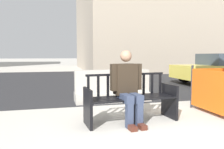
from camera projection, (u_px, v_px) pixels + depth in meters
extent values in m
cube|color=#28282B|center=(88.00, 79.00, 11.25)|extent=(120.00, 12.00, 0.01)
cube|color=black|center=(88.00, 108.00, 3.74)|extent=(0.10, 0.52, 0.66)
cube|color=black|center=(169.00, 101.00, 4.29)|extent=(0.10, 0.52, 0.66)
cube|color=black|center=(131.00, 110.00, 4.02)|extent=(0.07, 0.33, 0.45)
cube|color=black|center=(137.00, 100.00, 3.79)|extent=(1.60, 0.23, 0.02)
cube|color=black|center=(134.00, 99.00, 3.89)|extent=(1.60, 0.23, 0.02)
cube|color=black|center=(131.00, 98.00, 4.00)|extent=(1.60, 0.23, 0.02)
cube|color=black|center=(129.00, 97.00, 4.11)|extent=(1.60, 0.23, 0.02)
cube|color=black|center=(126.00, 96.00, 4.22)|extent=(1.60, 0.23, 0.02)
cube|color=black|center=(126.00, 74.00, 4.19)|extent=(1.60, 0.20, 0.04)
cube|color=black|center=(88.00, 87.00, 3.96)|extent=(0.05, 0.03, 0.38)
cube|color=black|center=(98.00, 86.00, 4.02)|extent=(0.05, 0.03, 0.38)
cube|color=black|center=(108.00, 86.00, 4.09)|extent=(0.05, 0.03, 0.38)
cube|color=black|center=(117.00, 86.00, 4.15)|extent=(0.05, 0.03, 0.38)
cube|color=black|center=(126.00, 85.00, 4.21)|extent=(0.05, 0.03, 0.38)
cube|color=black|center=(135.00, 85.00, 4.27)|extent=(0.05, 0.03, 0.38)
cube|color=black|center=(144.00, 84.00, 4.33)|extent=(0.05, 0.03, 0.38)
cube|color=black|center=(152.00, 84.00, 4.40)|extent=(0.05, 0.03, 0.38)
cube|color=black|center=(160.00, 83.00, 4.46)|extent=(0.05, 0.03, 0.38)
cube|color=black|center=(88.00, 90.00, 3.69)|extent=(0.10, 0.46, 0.03)
cube|color=black|center=(170.00, 85.00, 4.24)|extent=(0.10, 0.46, 0.03)
cube|color=#2D2319|center=(125.00, 79.00, 4.01)|extent=(0.42, 0.28, 0.56)
sphere|color=#9E755B|center=(126.00, 56.00, 3.95)|extent=(0.21, 0.21, 0.21)
cube|color=#333D56|center=(125.00, 98.00, 3.80)|extent=(0.18, 0.45, 0.14)
cube|color=#333D56|center=(135.00, 97.00, 3.86)|extent=(0.18, 0.45, 0.14)
cube|color=#333D56|center=(129.00, 115.00, 3.66)|extent=(0.12, 0.12, 0.45)
cube|color=#333D56|center=(139.00, 114.00, 3.72)|extent=(0.12, 0.12, 0.45)
cube|color=#4C2319|center=(131.00, 127.00, 3.60)|extent=(0.14, 0.27, 0.08)
cube|color=#4C2319|center=(141.00, 126.00, 3.66)|extent=(0.14, 0.27, 0.08)
cube|color=#2D2319|center=(113.00, 77.00, 3.89)|extent=(0.10, 0.13, 0.48)
cube|color=#2D2319|center=(138.00, 77.00, 4.06)|extent=(0.10, 0.13, 0.48)
cube|color=#ADA89E|center=(112.00, 96.00, 5.88)|extent=(2.01, 0.71, 0.24)
cube|color=#ADA89E|center=(112.00, 81.00, 5.84)|extent=(2.00, 0.33, 0.60)
cylinder|color=#2D2D33|center=(192.00, 87.00, 5.08)|extent=(0.05, 0.05, 1.00)
cube|color=#E05B14|center=(213.00, 86.00, 5.22)|extent=(1.12, 0.03, 0.84)
cube|color=#E05B14|center=(208.00, 90.00, 4.54)|extent=(0.03, 1.12, 0.84)
cube|color=#DBC64C|center=(221.00, 71.00, 9.49)|extent=(4.09, 1.75, 0.56)
cylinder|color=black|center=(209.00, 79.00, 8.41)|extent=(0.64, 0.22, 0.64)
cylinder|color=black|center=(185.00, 75.00, 10.00)|extent=(0.64, 0.22, 0.64)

